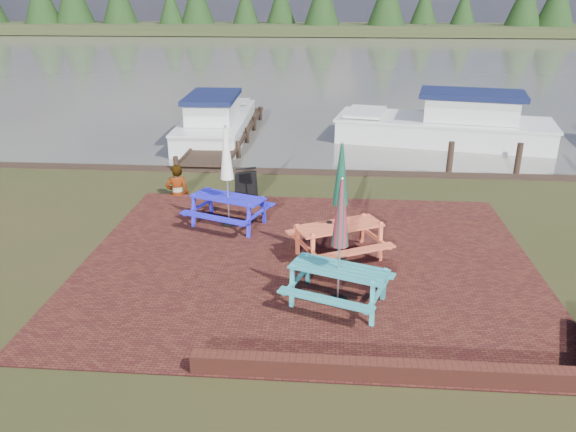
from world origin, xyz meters
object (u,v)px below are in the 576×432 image
(jetty, at_px, (227,133))
(person, at_px, (175,165))
(chalkboard, at_px, (246,186))
(boat_near, at_px, (448,126))
(boat_jetty, at_px, (216,123))
(picnic_table_blue, at_px, (228,192))
(picnic_table_red, at_px, (339,220))
(picnic_table_teal, at_px, (339,262))

(jetty, bearing_deg, person, -91.25)
(chalkboard, relative_size, jetty, 0.10)
(jetty, xyz_separation_m, boat_near, (8.19, 0.44, 0.31))
(boat_jetty, relative_size, person, 4.02)
(chalkboard, bearing_deg, picnic_table_blue, -116.78)
(picnic_table_red, bearing_deg, picnic_table_teal, -117.22)
(picnic_table_red, distance_m, jetty, 10.88)
(picnic_table_teal, distance_m, person, 6.77)
(picnic_table_red, distance_m, boat_jetty, 11.55)
(jetty, bearing_deg, chalkboard, -75.75)
(picnic_table_red, relative_size, jetty, 0.27)
(jetty, height_order, person, person)
(chalkboard, relative_size, boat_jetty, 0.13)
(picnic_table_teal, xyz_separation_m, picnic_table_blue, (-2.51, 3.34, 0.01))
(boat_jetty, height_order, person, person)
(boat_near, bearing_deg, chalkboard, 150.12)
(picnic_table_blue, bearing_deg, jetty, 121.52)
(picnic_table_blue, relative_size, person, 1.40)
(person, bearing_deg, boat_jetty, -104.56)
(picnic_table_teal, distance_m, boat_near, 12.96)
(picnic_table_teal, relative_size, picnic_table_red, 0.95)
(chalkboard, xyz_separation_m, boat_jetty, (-2.26, 7.51, -0.07))
(jetty, xyz_separation_m, person, (-0.14, -6.58, 0.72))
(picnic_table_teal, xyz_separation_m, boat_jetty, (-4.59, 12.38, -0.43))
(picnic_table_teal, bearing_deg, picnic_table_red, 109.61)
(chalkboard, height_order, boat_jetty, boat_jetty)
(picnic_table_red, bearing_deg, jetty, 85.60)
(boat_near, height_order, person, boat_near)
(picnic_table_teal, relative_size, boat_jetty, 0.34)
(person, bearing_deg, boat_near, -157.25)
(chalkboard, height_order, person, person)
(boat_jetty, distance_m, boat_near, 8.69)
(jetty, bearing_deg, picnic_table_red, -67.72)
(picnic_table_teal, bearing_deg, boat_jetty, 130.49)
(person, bearing_deg, chalkboard, 151.07)
(picnic_table_red, height_order, picnic_table_blue, picnic_table_red)
(chalkboard, bearing_deg, person, 148.36)
(jetty, distance_m, boat_near, 8.21)
(picnic_table_teal, distance_m, picnic_table_red, 1.81)
(picnic_table_red, xyz_separation_m, picnic_table_blue, (-2.52, 1.53, -0.03))
(picnic_table_teal, bearing_deg, picnic_table_blue, 147.03)
(picnic_table_teal, relative_size, jetty, 0.25)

